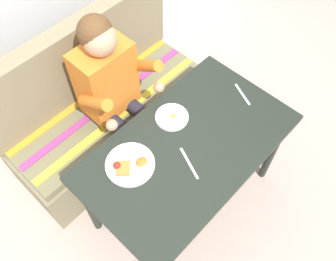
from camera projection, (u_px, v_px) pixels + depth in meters
name	position (u px, v px, depth m)	size (l,w,h in m)	color
ground_plane	(183.00, 199.00, 2.57)	(8.00, 8.00, 0.00)	tan
table	(187.00, 153.00, 2.03)	(1.20, 0.70, 0.73)	black
couch	(105.00, 111.00, 2.58)	(1.44, 0.56, 1.00)	#7A7053
person	(114.00, 87.00, 2.17)	(0.45, 0.61, 1.21)	orange
plate_breakfast	(130.00, 165.00, 1.88)	(0.26, 0.26, 0.05)	white
plate_eggs	(172.00, 117.00, 2.05)	(0.19, 0.19, 0.04)	white
fork	(242.00, 94.00, 2.15)	(0.01, 0.17, 0.01)	silver
knife	(189.00, 163.00, 1.90)	(0.01, 0.20, 0.01)	silver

